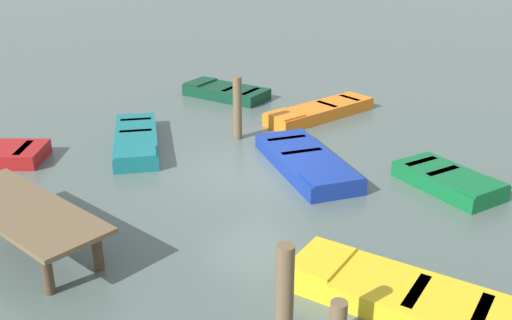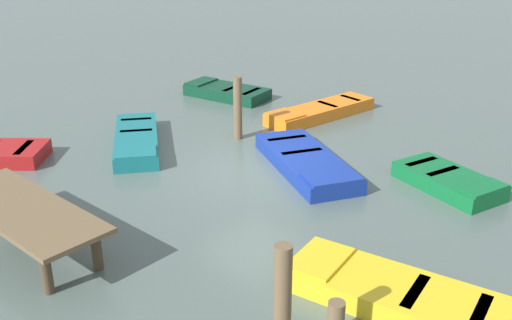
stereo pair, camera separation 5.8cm
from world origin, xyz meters
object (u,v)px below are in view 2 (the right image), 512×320
Objects in this scene: rowboat_dark_green at (226,91)px; mooring_piling_mid_left at (282,310)px; rowboat_blue at (307,162)px; mooring_piling_center at (238,108)px; dock_segment at (23,213)px; rowboat_teal at (136,140)px; rowboat_yellow at (396,294)px; rowboat_orange at (320,111)px; rowboat_green at (449,181)px.

mooring_piling_mid_left is (-11.26, 8.99, 0.84)m from rowboat_dark_green.
rowboat_blue is at bearing -51.88° from mooring_piling_mid_left.
rowboat_dark_green is at bearing -37.32° from mooring_piling_center.
dock_segment is 11.47m from rowboat_dark_green.
rowboat_blue is at bearing 60.71° from rowboat_teal.
rowboat_dark_green is at bearing -41.94° from rowboat_yellow.
mooring_piling_center is (7.70, -6.27, -0.10)m from mooring_piling_mid_left.
dock_segment is 2.25× the size of mooring_piling_center.
dock_segment is 7.34m from rowboat_yellow.
rowboat_yellow is at bearing 51.94° from rowboat_orange.
rowboat_teal is at bearing -127.80° from rowboat_blue.
dock_segment is 5.88m from rowboat_teal.
rowboat_orange is at bearing 176.53° from rowboat_dark_green.
dock_segment reaches higher than rowboat_dark_green.
rowboat_blue is at bearing 40.11° from rowboat_orange.
rowboat_blue is 2.00× the size of mooring_piling_mid_left.
mooring_piling_center is at bearing -155.12° from rowboat_green.
rowboat_orange is 3.46m from mooring_piling_center.
dock_segment reaches higher than rowboat_orange.
rowboat_blue is at bearing -104.16° from dock_segment.
dock_segment is at bearing 104.99° from rowboat_dark_green.
mooring_piling_mid_left reaches higher than rowboat_orange.
rowboat_dark_green is (5.29, -10.16, -0.60)m from dock_segment.
mooring_piling_mid_left is at bearing 70.00° from rowboat_yellow.
rowboat_teal is 2.05× the size of mooring_piling_center.
rowboat_teal is 5.13m from rowboat_blue.
rowboat_teal is 1.18× the size of rowboat_dark_green.
rowboat_green is at bearing 159.24° from rowboat_dark_green.
dock_segment is 1.05× the size of rowboat_yellow.
rowboat_teal is at bearing 98.07° from rowboat_dark_green.
rowboat_green is 0.67× the size of rowboat_orange.
rowboat_green is 5.28m from rowboat_yellow.
rowboat_teal is at bearing -13.61° from rowboat_orange.
rowboat_yellow is at bearing -8.48° from rowboat_blue.
rowboat_yellow is 10.36m from rowboat_orange.
rowboat_green is 3.64m from rowboat_blue.
rowboat_green is 7.74m from mooring_piling_mid_left.
rowboat_blue is 6.03m from rowboat_yellow.
rowboat_teal and rowboat_yellow have the same top height.
rowboat_blue is (-1.30, -7.12, -0.60)m from dock_segment.
rowboat_blue is 1.00× the size of rowboat_orange.
mooring_piling_center is at bearing -80.73° from dock_segment.
mooring_piling_center reaches higher than rowboat_orange.
rowboat_teal is 0.92× the size of rowboat_orange.
dock_segment is 1.51× the size of rowboat_green.
mooring_piling_center reaches higher than rowboat_blue.
rowboat_green is (-4.56, -8.73, -0.60)m from dock_segment.
rowboat_teal is 5.69m from rowboat_dark_green.
rowboat_teal is at bearing -21.56° from mooring_piling_mid_left.
rowboat_green is at bearing -121.39° from dock_segment.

